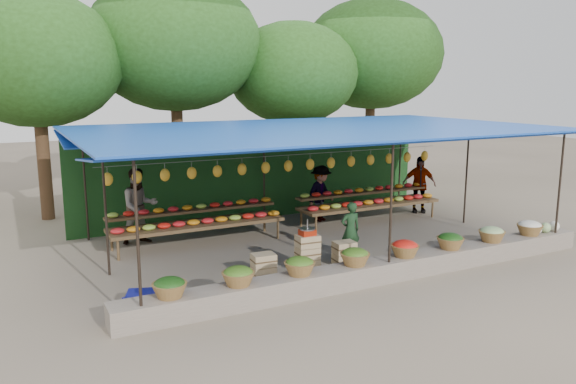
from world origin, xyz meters
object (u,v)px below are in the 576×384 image
crate_counter (306,257)px  vendor_seated (350,230)px  blue_crate_front (143,305)px  blue_crate_back (142,299)px  weighing_scale (307,231)px

crate_counter → vendor_seated: (1.33, 0.38, 0.32)m
blue_crate_front → blue_crate_back: blue_crate_front is taller
weighing_scale → blue_crate_front: size_ratio=0.62×
weighing_scale → vendor_seated: bearing=16.4°
blue_crate_front → crate_counter: bearing=-13.1°
weighing_scale → vendor_seated: (1.31, 0.38, -0.22)m
weighing_scale → blue_crate_back: bearing=-174.1°
crate_counter → vendor_seated: 1.42m
crate_counter → blue_crate_back: size_ratio=4.91×
weighing_scale → blue_crate_front: (-3.53, -0.67, -0.69)m
crate_counter → blue_crate_front: crate_counter is taller
crate_counter → vendor_seated: size_ratio=1.88×
weighing_scale → blue_crate_front: weighing_scale is taller
crate_counter → weighing_scale: weighing_scale is taller
vendor_seated → blue_crate_front: (-4.84, -1.05, -0.47)m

